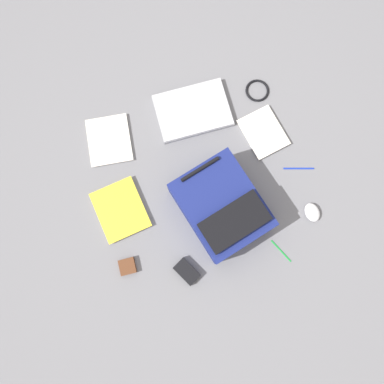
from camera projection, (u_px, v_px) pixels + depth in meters
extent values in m
plane|color=slate|center=(195.00, 180.00, 1.81)|extent=(3.48, 3.48, 0.00)
cube|color=navy|center=(221.00, 207.00, 1.70)|extent=(0.35, 0.43, 0.17)
cube|color=black|center=(234.00, 222.00, 1.59)|extent=(0.29, 0.17, 0.03)
cylinder|color=black|center=(199.00, 168.00, 1.63)|extent=(0.19, 0.03, 0.02)
cube|color=#929296|center=(193.00, 111.00, 1.86)|extent=(0.41, 0.33, 0.02)
cube|color=#B7B7BC|center=(193.00, 110.00, 1.84)|extent=(0.40, 0.32, 0.01)
cube|color=silver|center=(121.00, 210.00, 1.77)|extent=(0.23, 0.27, 0.02)
cube|color=yellow|center=(120.00, 210.00, 1.76)|extent=(0.23, 0.28, 0.00)
cube|color=silver|center=(109.00, 140.00, 1.84)|extent=(0.26, 0.29, 0.01)
cube|color=silver|center=(109.00, 140.00, 1.83)|extent=(0.27, 0.29, 0.00)
cube|color=silver|center=(263.00, 133.00, 1.84)|extent=(0.18, 0.22, 0.02)
cube|color=silver|center=(264.00, 132.00, 1.83)|extent=(0.18, 0.23, 0.00)
ellipsoid|color=silver|center=(312.00, 212.00, 1.76)|extent=(0.08, 0.10, 0.04)
torus|color=black|center=(257.00, 91.00, 1.88)|extent=(0.12, 0.12, 0.01)
cube|color=black|center=(187.00, 271.00, 1.72)|extent=(0.10, 0.13, 0.04)
cylinder|color=#198C33|center=(281.00, 251.00, 1.75)|extent=(0.04, 0.13, 0.01)
cylinder|color=#1933B2|center=(299.00, 168.00, 1.81)|extent=(0.14, 0.08, 0.01)
cube|color=#59331E|center=(128.00, 266.00, 1.73)|extent=(0.09, 0.09, 0.03)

